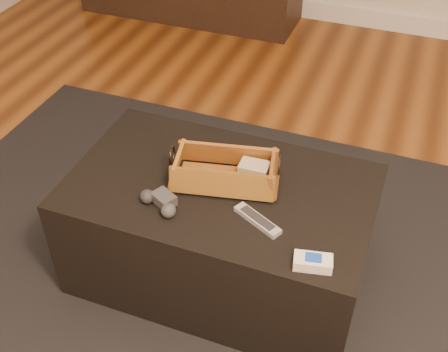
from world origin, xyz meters
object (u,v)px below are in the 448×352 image
(game_controller, at_px, (160,202))
(cream_gadget, at_px, (313,262))
(tv_remote, at_px, (219,179))
(wicker_basket, at_px, (225,172))
(silver_remote, at_px, (257,220))
(ottoman, at_px, (221,230))

(game_controller, bearing_deg, cream_gadget, -7.90)
(tv_remote, height_order, game_controller, game_controller)
(wicker_basket, distance_m, silver_remote, 0.21)
(wicker_basket, bearing_deg, tv_remote, -131.25)
(tv_remote, xyz_separation_m, silver_remote, (0.17, -0.12, -0.01))
(silver_remote, xyz_separation_m, cream_gadget, (0.20, -0.11, 0.01))
(wicker_basket, bearing_deg, game_controller, -128.13)
(wicker_basket, xyz_separation_m, silver_remote, (0.16, -0.14, -0.03))
(game_controller, height_order, silver_remote, game_controller)
(game_controller, bearing_deg, silver_remote, 8.25)
(tv_remote, xyz_separation_m, cream_gadget, (0.37, -0.24, -0.00))
(ottoman, relative_size, wicker_basket, 2.66)
(wicker_basket, height_order, silver_remote, wicker_basket)
(silver_remote, bearing_deg, wicker_basket, 138.12)
(ottoman, relative_size, tv_remote, 5.45)
(game_controller, relative_size, cream_gadget, 1.29)
(tv_remote, distance_m, wicker_basket, 0.03)
(silver_remote, bearing_deg, ottoman, 144.01)
(silver_remote, height_order, cream_gadget, cream_gadget)
(ottoman, distance_m, silver_remote, 0.30)
(ottoman, height_order, tv_remote, tv_remote)
(wicker_basket, bearing_deg, silver_remote, -41.88)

